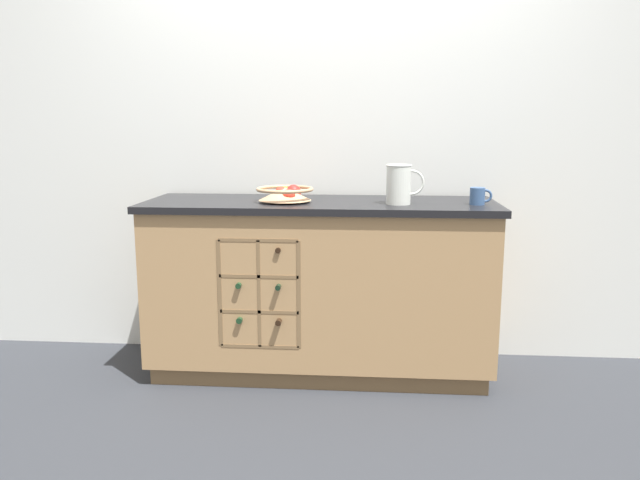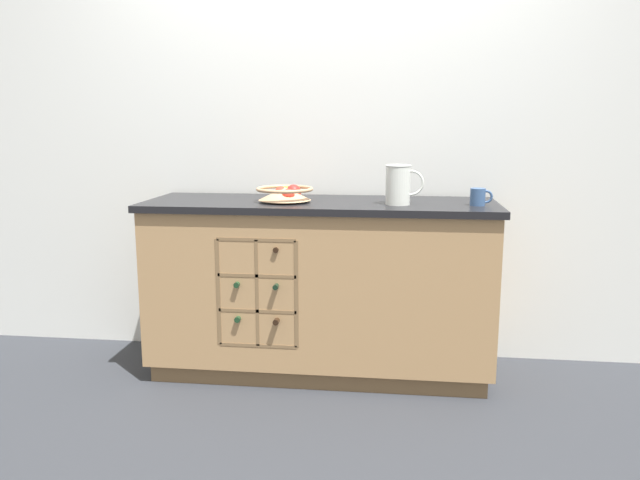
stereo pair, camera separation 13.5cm
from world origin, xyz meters
name	(u,v)px [view 2 (the right image)]	position (x,y,z in m)	size (l,w,h in m)	color
ground_plane	(320,370)	(0.00, 0.00, 0.00)	(14.00, 14.00, 0.00)	#2D3035
back_wall	(328,129)	(0.00, 0.35, 1.27)	(4.40, 0.06, 2.55)	silver
kitchen_island	(319,287)	(0.00, 0.00, 0.47)	(1.79, 0.62, 0.92)	brown
fruit_bowl	(285,193)	(-0.17, -0.05, 0.96)	(0.29, 0.29, 0.09)	tan
white_pitcher	(399,184)	(0.40, -0.08, 1.02)	(0.19, 0.13, 0.19)	silver
ceramic_mug	(479,197)	(0.78, -0.07, 0.96)	(0.11, 0.07, 0.08)	#385684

